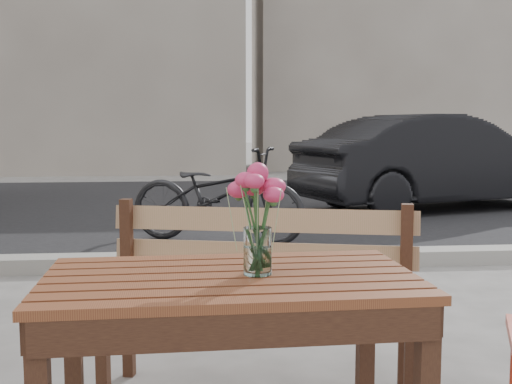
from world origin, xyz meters
TOP-DOWN VIEW (x-y plane):
  - street at (0.00, 5.06)m, footprint 30.00×8.12m
  - backdrop_buildings at (0.17, 14.40)m, footprint 15.50×4.00m
  - main_table at (-0.10, -0.12)m, footprint 1.13×0.68m
  - main_bench at (0.07, 0.62)m, footprint 1.38×0.71m
  - main_vase at (-0.02, -0.13)m, footprint 0.18×0.18m
  - parked_car at (3.08, 6.37)m, footprint 4.08×2.41m
  - bicycle at (0.02, 4.13)m, footprint 1.86×1.27m

SIDE VIEW (x-z plane):
  - street at x=0.00m, z-range -0.03..0.09m
  - bicycle at x=0.02m, z-range 0.00..0.93m
  - main_bench at x=0.07m, z-range 0.09..0.91m
  - main_table at x=-0.10m, z-range 0.23..0.91m
  - parked_car at x=3.08m, z-range 0.00..1.27m
  - main_vase at x=-0.02m, z-range 0.72..1.06m
  - backdrop_buildings at x=0.17m, z-range -0.40..7.60m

